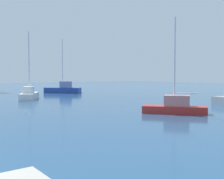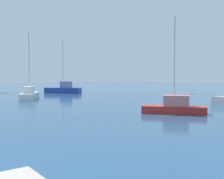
% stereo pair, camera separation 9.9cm
% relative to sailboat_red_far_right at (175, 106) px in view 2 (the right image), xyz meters
% --- Properties ---
extents(water, '(160.00, 160.00, 0.00)m').
position_rel_sailboat_red_far_right_xyz_m(water, '(-0.56, 13.88, -0.53)').
color(water, navy).
rests_on(water, ground).
extents(sailboat_red_far_right, '(3.67, 4.21, 6.70)m').
position_rel_sailboat_red_far_right_xyz_m(sailboat_red_far_right, '(0.00, 0.00, 0.00)').
color(sailboat_red_far_right, '#B22823').
rests_on(sailboat_red_far_right, water).
extents(sailboat_blue_near_pier, '(4.88, 5.28, 8.29)m').
position_rel_sailboat_red_far_right_xyz_m(sailboat_blue_near_pier, '(4.76, 25.79, 0.10)').
color(sailboat_blue_near_pier, '#233D93').
rests_on(sailboat_blue_near_pier, water).
extents(sailboat_white_mid_harbor, '(3.75, 4.98, 7.65)m').
position_rel_sailboat_red_far_right_xyz_m(sailboat_white_mid_harbor, '(-3.65, 17.85, 0.01)').
color(sailboat_white_mid_harbor, white).
rests_on(sailboat_white_mid_harbor, water).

